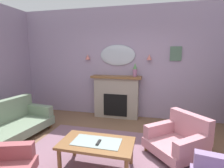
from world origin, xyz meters
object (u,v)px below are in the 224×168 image
Objects in this scene: wall_mirror at (118,55)px; coffee_table at (97,145)px; wall_sconce_right at (149,57)px; tv_remote at (99,143)px; mantel_vase_right at (135,70)px; floral_couch at (6,124)px; armchair_near_fireplace at (179,138)px; fireplace at (116,97)px; wall_sconce_left at (88,57)px; framed_picture at (176,54)px.

coffee_table is at bearing -85.48° from wall_mirror.
tv_remote is (-0.62, -2.39, -1.21)m from wall_sconce_right.
coffee_table is at bearing -97.89° from mantel_vase_right.
armchair_near_fireplace is (3.37, 0.23, -0.01)m from floral_couch.
armchair_near_fireplace is (1.45, -1.56, -0.27)m from fireplace.
wall_sconce_right is 2.22m from armchair_near_fireplace.
wall_sconce_left is 1.00× the size of wall_sconce_right.
wall_mirror reaches higher than framed_picture.
wall_mirror is 6.00× the size of tv_remote.
wall_sconce_left reaches higher than tv_remote.
wall_mirror is at bearing 45.16° from floral_couch.
coffee_table is at bearing -66.18° from wall_sconce_left.
coffee_table is at bearing -85.20° from fireplace.
wall_mirror reaches higher than mantel_vase_right.
wall_mirror is at bearing -179.62° from framed_picture.
fireplace reaches higher than floral_couch.
floral_couch is 1.57× the size of armchair_near_fireplace.
fireplace is 2.31m from tv_remote.
fireplace is 8.50× the size of tv_remote.
coffee_table is 2.17m from floral_couch.
fireplace is at bearing 132.78° from armchair_near_fireplace.
wall_sconce_left is 1.70m from wall_sconce_right.
fireplace is at bearing -174.23° from framed_picture.
wall_mirror is 0.85m from wall_sconce_left.
armchair_near_fireplace is at bearing -70.16° from wall_sconce_right.
floral_couch is at bearing -150.42° from framed_picture.
tv_remote is 0.14× the size of armchair_near_fireplace.
wall_mirror is at bearing 94.52° from coffee_table.
wall_sconce_left is (-1.35, 0.12, 0.32)m from mantel_vase_right.
fireplace is 9.71× the size of wall_sconce_left.
tv_remote is at bearing -104.55° from wall_sconce_right.
mantel_vase_right is 0.65m from wall_mirror.
wall_sconce_left reaches higher than floral_couch.
wall_sconce_right is at bearing 0.00° from wall_sconce_left.
wall_sconce_left is 2.55m from floral_couch.
fireplace is at bearing -173.84° from wall_sconce_right.
wall_mirror is 0.53× the size of floral_couch.
floral_couch is (-1.92, -1.79, -0.25)m from fireplace.
wall_mirror is 2.75m from tv_remote.
wall_sconce_right is 0.39× the size of framed_picture.
mantel_vase_right is 2.45m from coffee_table.
framed_picture is 2.24m from armchair_near_fireplace.
fireplace reaches higher than coffee_table.
wall_mirror is 0.87× the size of coffee_table.
fireplace is 3.82× the size of mantel_vase_right.
wall_sconce_left is at bearing 60.35° from floral_couch.
mantel_vase_right is 2.45m from tv_remote.
framed_picture reaches higher than fireplace.
coffee_table is at bearing -105.65° from wall_sconce_right.
armchair_near_fireplace reaches higher than tv_remote.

